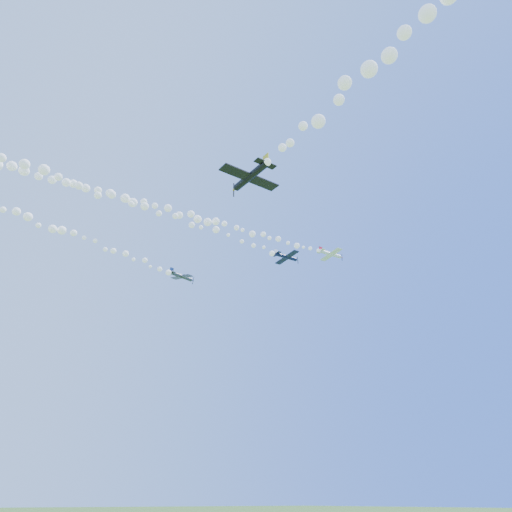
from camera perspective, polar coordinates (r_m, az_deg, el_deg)
plane_white at (r=101.55m, az=9.95°, el=0.25°), size 6.80×7.20×2.20m
smoke_trail_white at (r=86.57m, az=-11.76°, el=6.06°), size 74.14×12.41×2.90m
plane_navy at (r=89.82m, az=4.11°, el=-0.13°), size 6.43×6.65×1.70m
smoke_trail_navy at (r=75.52m, az=-21.47°, el=8.43°), size 77.95×3.33×2.55m
plane_grey at (r=89.89m, az=-9.88°, el=-2.70°), size 6.23×6.46×1.92m
plane_black at (r=55.91m, az=-0.82°, el=10.53°), size 8.38×8.13×2.15m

